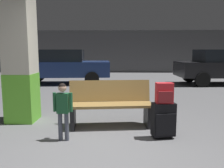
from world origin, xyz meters
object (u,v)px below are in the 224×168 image
Objects in this scene: structural_pillar at (20,54)px; backpack_bright at (164,93)px; suitcase at (164,120)px; parked_car_far at (62,66)px; bench at (110,104)px; child at (63,105)px; parked_car_side at (224,66)px.

structural_pillar reaches higher than backpack_bright.
parked_car_far reaches higher than suitcase.
bench reaches higher than suitcase.
structural_pillar is 2.99m from backpack_bright.
parked_car_far is (-0.51, 5.60, -0.59)m from structural_pillar.
bench is 4.84× the size of backpack_bright.
suitcase is at bearing -18.34° from structural_pillar.
suitcase is at bearing 5.30° from child.
parked_car_far is at bearing -179.72° from parked_car_side.
parked_car_side is (6.61, 5.63, -0.59)m from structural_pillar.
parked_car_side reaches higher than suitcase.
backpack_bright is 7.30m from parked_car_far.
suitcase is 1.78× the size of backpack_bright.
structural_pillar is 3.11m from suitcase.
parked_car_far is (-3.28, 6.52, 0.48)m from suitcase.
parked_car_far reaches higher than child.
parked_car_far is at bearing 95.21° from structural_pillar.
child is 0.23× the size of parked_car_far.
parked_car_far is at bearing 116.74° from backpack_bright.
backpack_bright is 0.08× the size of parked_car_far.
backpack_bright is at bearing -18.35° from structural_pillar.
bench is 6.37m from parked_car_far.
parked_car_side reaches higher than child.
parked_car_far is at bearing 116.75° from suitcase.
bench is 1.72× the size of child.
parked_car_side is at bearing 59.64° from suitcase.
bench is at bearing -128.68° from parked_car_side.
backpack_bright is 1.68m from child.
structural_pillar is at bearing 161.65° from backpack_bright.
bench is 0.39× the size of parked_car_far.
suitcase is at bearing -63.25° from parked_car_far.
structural_pillar is at bearing -139.58° from parked_car_side.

